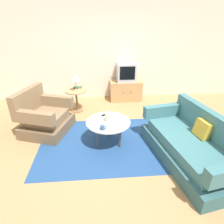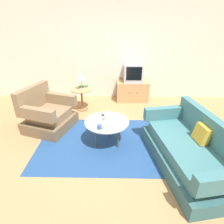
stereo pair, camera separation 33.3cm
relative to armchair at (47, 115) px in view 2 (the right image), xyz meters
name	(u,v)px [view 2 (the right image)]	position (x,y,z in m)	size (l,w,h in m)	color
ground_plane	(109,143)	(1.36, -0.58, -0.31)	(16.00, 16.00, 0.00)	#AD7F51
back_wall	(112,51)	(1.36, 1.94, 1.04)	(9.00, 0.12, 2.70)	beige
area_rug	(107,143)	(1.33, -0.57, -0.31)	(2.64, 1.85, 0.00)	navy
armchair	(47,115)	(0.00, 0.00, 0.00)	(1.12, 1.17, 0.92)	brown
couch	(190,151)	(2.69, -1.17, -0.03)	(1.21, 2.02, 0.84)	#325C60
coffee_table	(107,123)	(1.33, -0.57, 0.13)	(0.83, 0.83, 0.48)	#B2C6C1
side_table	(82,95)	(0.60, 0.93, 0.10)	(0.54, 0.54, 0.57)	tan
tv_stand	(132,91)	(1.97, 1.60, -0.03)	(0.90, 0.51, 0.57)	tan
television	(133,73)	(1.97, 1.60, 0.51)	(0.52, 0.44, 0.50)	#B7B7BC
table_lamp	(81,77)	(0.62, 0.91, 0.59)	(0.21, 0.21, 0.43)	#9E937A
vase	(106,116)	(1.31, -0.55, 0.28)	(0.09, 0.09, 0.24)	beige
mug	(100,127)	(1.21, -0.84, 0.20)	(0.12, 0.08, 0.08)	#335184
tv_remote_dark	(105,114)	(1.28, -0.31, 0.18)	(0.15, 0.12, 0.02)	black
tv_remote_silver	(120,119)	(1.58, -0.50, 0.18)	(0.17, 0.07, 0.02)	#B2B2B7
book	(84,86)	(0.64, 1.13, 0.27)	(0.23, 0.17, 0.02)	#3D663D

